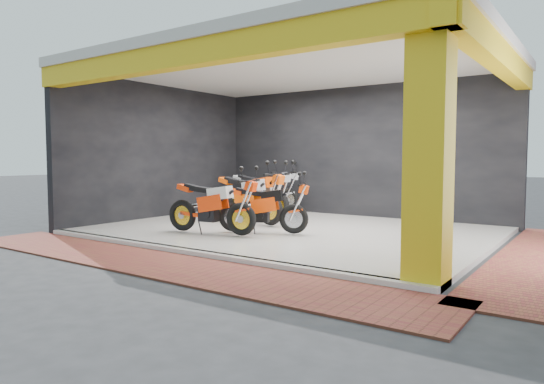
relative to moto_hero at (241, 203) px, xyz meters
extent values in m
plane|color=#2D2D30|center=(0.22, -0.50, -0.76)|extent=(80.00, 80.00, 0.00)
cube|color=white|center=(0.22, 1.50, -0.71)|extent=(8.00, 6.00, 0.10)
cube|color=beige|center=(0.22, 1.50, 2.84)|extent=(8.40, 6.40, 0.20)
cube|color=black|center=(0.22, 4.60, 0.99)|extent=(8.20, 0.20, 3.50)
cube|color=black|center=(-3.88, 1.50, 0.99)|extent=(0.20, 6.20, 3.50)
cube|color=gold|center=(3.97, -1.25, 0.99)|extent=(0.50, 0.50, 3.50)
cube|color=gold|center=(0.22, -1.50, 2.54)|extent=(8.40, 0.30, 0.40)
cube|color=gold|center=(4.22, 1.50, 2.54)|extent=(0.30, 6.40, 0.40)
cube|color=white|center=(0.22, -1.52, -0.71)|extent=(8.00, 0.20, 0.10)
cube|color=brown|center=(0.22, -2.30, -0.74)|extent=(9.00, 1.40, 0.03)
camera|label=1|loc=(5.81, -7.29, 0.86)|focal=32.00mm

